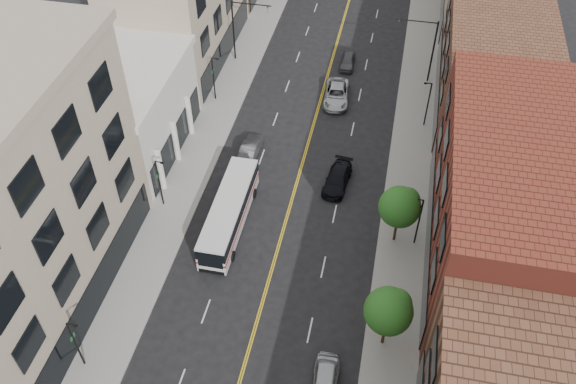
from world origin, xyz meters
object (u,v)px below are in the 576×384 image
Objects in this scene: car_parked_far at (325,383)px; car_lane_b at (337,94)px; car_lane_behind at (251,148)px; city_bus at (229,211)px; car_lane_a at (337,179)px; car_lane_c at (348,61)px.

car_parked_far is 0.80× the size of car_lane_b.
city_bus is at bearing 95.83° from car_lane_behind.
car_lane_behind is (-10.92, 22.62, -0.05)m from car_parked_far.
city_bus is at bearing -134.45° from car_lane_a.
car_lane_b is (-4.17, 32.88, 0.02)m from car_parked_far.
city_bus reaches higher than car_parked_far.
car_lane_c is at bearing 93.29° from car_parked_far.
car_lane_a is at bearing 39.30° from city_bus.
car_lane_behind is 1.12× the size of car_lane_c.
car_lane_b is at bearing 72.23° from city_bus.
city_bus reaches higher than car_lane_b.
car_lane_a is 12.99m from car_lane_b.
car_lane_c is at bearing 82.86° from car_lane_b.
car_parked_far is at bearing -52.20° from city_bus.
city_bus reaches higher than car_lane_c.
car_parked_far is 25.12m from car_lane_behind.
car_parked_far is 39.84m from car_lane_c.
car_lane_b is (6.20, 19.63, -0.88)m from city_bus.
car_lane_behind is 18.42m from car_lane_c.
car_lane_b is (6.75, 10.26, 0.07)m from car_lane_behind.
car_lane_c is at bearing 75.99° from city_bus.
car_lane_behind is at bearing 93.13° from city_bus.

